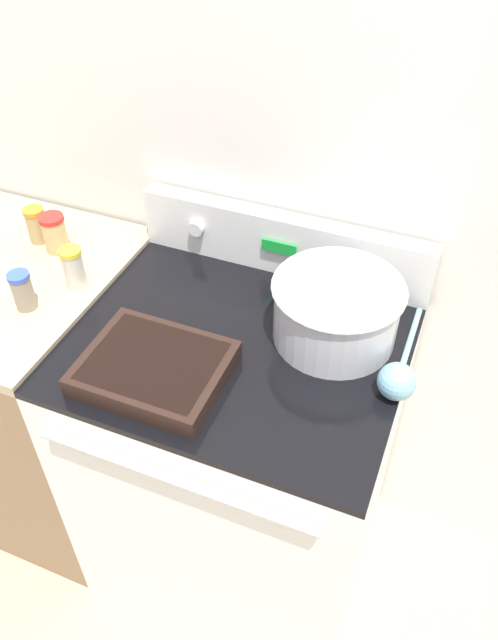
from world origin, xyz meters
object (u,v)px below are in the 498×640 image
(ladle, at_px, (398,378))
(mixing_bowl, at_px, (336,309))
(spice_jar_orange_cap, at_px, (37,225))
(spice_jar_blue_cap, at_px, (23,291))
(spice_jar_yellow_cap, at_px, (74,268))
(spice_jar_red_cap, at_px, (55,233))
(casserole_dish, at_px, (154,367))

(ladle, bearing_deg, mixing_bowl, 146.83)
(spice_jar_orange_cap, bearing_deg, spice_jar_blue_cap, -60.25)
(spice_jar_yellow_cap, distance_m, spice_jar_blue_cap, 0.13)
(spice_jar_red_cap, bearing_deg, spice_jar_yellow_cap, -39.75)
(casserole_dish, distance_m, spice_jar_orange_cap, 0.62)
(casserole_dish, bearing_deg, mixing_bowl, 39.59)
(casserole_dish, relative_size, ladle, 0.95)
(ladle, bearing_deg, casserole_dish, -162.44)
(mixing_bowl, distance_m, spice_jar_red_cap, 0.78)
(mixing_bowl, height_order, casserole_dish, mixing_bowl)
(casserole_dish, relative_size, spice_jar_yellow_cap, 2.77)
(ladle, distance_m, spice_jar_orange_cap, 1.03)
(ladle, relative_size, spice_jar_blue_cap, 3.23)
(mixing_bowl, xyz_separation_m, spice_jar_red_cap, (-0.78, 0.04, -0.02))
(ladle, relative_size, spice_jar_yellow_cap, 2.93)
(mixing_bowl, distance_m, spice_jar_orange_cap, 0.85)
(casserole_dish, xyz_separation_m, spice_jar_blue_cap, (-0.39, 0.07, 0.04))
(casserole_dish, xyz_separation_m, spice_jar_yellow_cap, (-0.32, 0.19, 0.04))
(ladle, relative_size, spice_jar_red_cap, 3.09)
(casserole_dish, bearing_deg, spice_jar_orange_cap, 148.82)
(ladle, height_order, spice_jar_orange_cap, spice_jar_orange_cap)
(mixing_bowl, height_order, spice_jar_red_cap, mixing_bowl)
(mixing_bowl, xyz_separation_m, spice_jar_orange_cap, (-0.85, 0.05, -0.02))
(spice_jar_blue_cap, bearing_deg, spice_jar_yellow_cap, 59.87)
(casserole_dish, distance_m, ladle, 0.51)
(casserole_dish, xyz_separation_m, ladle, (0.49, 0.15, 0.01))
(spice_jar_red_cap, bearing_deg, mixing_bowl, -2.59)
(casserole_dish, xyz_separation_m, spice_jar_orange_cap, (-0.53, 0.32, 0.03))
(spice_jar_orange_cap, bearing_deg, mixing_bowl, -3.61)
(casserole_dish, height_order, spice_jar_red_cap, spice_jar_red_cap)
(ladle, xyz_separation_m, spice_jar_yellow_cap, (-0.81, 0.03, 0.03))
(ladle, bearing_deg, spice_jar_orange_cap, 170.85)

